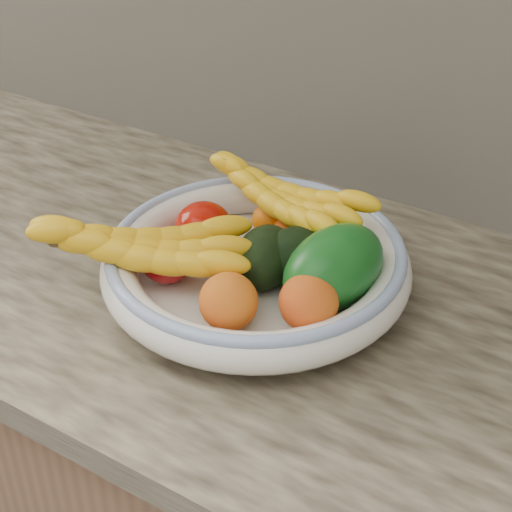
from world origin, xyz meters
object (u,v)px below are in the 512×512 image
Objects in this scene: fruit_bowl at (256,264)px; green_mango at (334,268)px; banana_bunch_front at (142,252)px; banana_bunch_back at (282,202)px.

green_mango reaches higher than fruit_bowl.
fruit_bowl is at bearing 10.71° from banana_bunch_front.
green_mango is 0.23m from banana_bunch_front.
fruit_bowl is 1.37× the size of banana_bunch_front.
green_mango is 0.54× the size of banana_bunch_back.
banana_bunch_front is at bearing -104.31° from banana_bunch_back.
banana_bunch_front is (-0.10, -0.09, 0.03)m from fruit_bowl.
green_mango is at bearing 3.63° from fruit_bowl.
green_mango is at bearing -5.53° from banana_bunch_front.
banana_bunch_front reaches higher than fruit_bowl.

